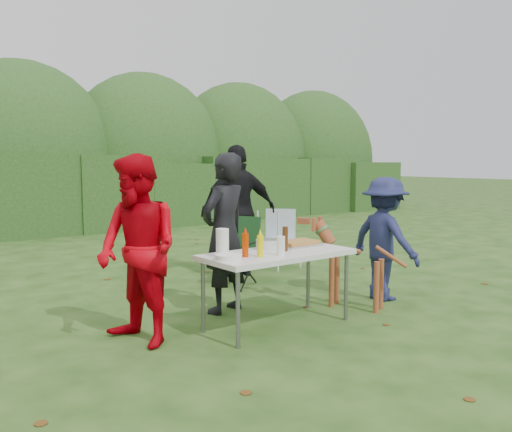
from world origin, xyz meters
TOP-DOWN VIEW (x-y plane):
  - ground at (0.00, 0.00)m, footprint 80.00×80.00m
  - hedge_row at (0.00, 8.00)m, footprint 22.00×1.40m
  - shrub_backdrop at (0.00, 9.60)m, footprint 20.00×2.60m
  - folding_table at (-0.21, -0.09)m, footprint 1.50×0.70m
  - person_cook at (-0.33, 0.65)m, footprint 0.71×0.57m
  - person_red_jacket at (-1.52, 0.25)m, footprint 0.79×0.93m
  - person_black_puffy at (0.88, 2.04)m, footprint 1.16×0.76m
  - child at (1.44, -0.07)m, footprint 0.56×0.94m
  - dog at (0.89, -0.13)m, footprint 0.78×1.09m
  - camping_chair at (0.54, 1.61)m, footprint 0.76×0.76m
  - lawn_chair at (1.68, 2.11)m, footprint 0.74×0.74m
  - food_tray at (0.19, 0.06)m, footprint 0.45×0.30m
  - focaccia_bread at (0.19, 0.06)m, footprint 0.40×0.26m
  - mustard_bottle at (-0.51, -0.20)m, footprint 0.06×0.06m
  - ketchup_bottle at (-0.62, -0.12)m, footprint 0.06×0.06m
  - beer_bottle at (-0.12, -0.10)m, footprint 0.06×0.06m
  - paper_towel_roll at (-0.78, 0.02)m, footprint 0.12×0.12m
  - cup_stack at (-0.32, -0.26)m, footprint 0.08×0.08m
  - pasta_bowl at (-0.18, 0.08)m, footprint 0.26×0.26m
  - plate_stack at (-0.83, -0.15)m, footprint 0.24×0.24m

SIDE VIEW (x-z plane):
  - ground at x=0.00m, z-range 0.00..0.00m
  - lawn_chair at x=1.68m, z-range 0.00..0.88m
  - camping_chair at x=0.54m, z-range 0.00..0.89m
  - dog at x=0.89m, z-range 0.00..0.96m
  - folding_table at x=-0.21m, z-range 0.32..1.06m
  - child at x=1.44m, z-range 0.00..1.43m
  - food_tray at x=0.19m, z-range 0.74..0.76m
  - plate_stack at x=-0.83m, z-range 0.74..0.79m
  - focaccia_bread at x=0.19m, z-range 0.76..0.80m
  - pasta_bowl at x=-0.18m, z-range 0.74..0.84m
  - cup_stack at x=-0.32m, z-range 0.74..0.92m
  - mustard_bottle at x=-0.51m, z-range 0.74..0.94m
  - person_red_jacket at x=-1.52m, z-range 0.00..1.69m
  - hedge_row at x=0.00m, z-range 0.00..1.70m
  - ketchup_bottle at x=-0.62m, z-range 0.74..0.96m
  - person_cook at x=-0.33m, z-range 0.00..1.71m
  - beer_bottle at x=-0.12m, z-range 0.74..0.98m
  - paper_towel_roll at x=-0.78m, z-range 0.74..1.00m
  - person_black_puffy at x=0.88m, z-range 0.00..1.84m
  - shrub_backdrop at x=0.00m, z-range 0.00..3.20m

